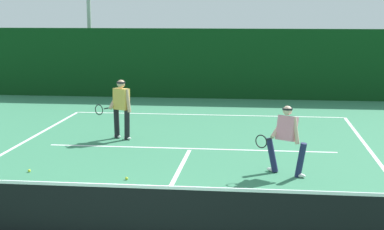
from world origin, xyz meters
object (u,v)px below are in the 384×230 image
object	(u,v)px
player_near	(286,137)
player_far	(121,107)
tennis_ball	(29,171)
tennis_ball_extra	(127,178)

from	to	relation	value
player_near	player_far	xyz separation A→B (m)	(-4.40, 3.17, 0.08)
player_near	tennis_ball	xyz separation A→B (m)	(-5.65, -0.46, -0.80)
player_near	tennis_ball_extra	size ratio (longest dim) A/B	23.20
tennis_ball_extra	player_near	bearing A→B (deg)	13.50
player_near	tennis_ball_extra	xyz separation A→B (m)	(-3.36, -0.81, -0.80)
player_near	player_far	world-z (taller)	player_far
player_near	tennis_ball_extra	distance (m)	3.55
player_far	tennis_ball	bearing A→B (deg)	99.43
tennis_ball_extra	player_far	bearing A→B (deg)	104.67
player_far	tennis_ball	distance (m)	3.94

